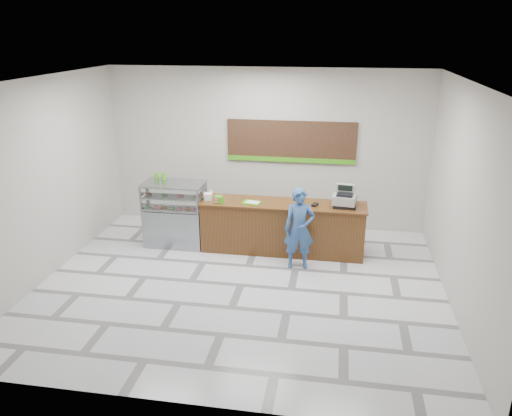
% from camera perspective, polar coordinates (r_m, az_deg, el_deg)
% --- Properties ---
extents(floor, '(7.00, 7.00, 0.00)m').
position_cam_1_polar(floor, '(8.87, -1.75, -8.80)').
color(floor, silver).
rests_on(floor, ground).
extents(back_wall, '(7.00, 0.00, 7.00)m').
position_cam_1_polar(back_wall, '(11.03, 1.17, 6.73)').
color(back_wall, '#BAB4AA').
rests_on(back_wall, floor).
extents(ceiling, '(7.00, 7.00, 0.00)m').
position_cam_1_polar(ceiling, '(7.82, -2.03, 14.34)').
color(ceiling, silver).
rests_on(ceiling, back_wall).
extents(sales_counter, '(3.26, 0.76, 1.03)m').
position_cam_1_polar(sales_counter, '(9.96, 3.04, -2.20)').
color(sales_counter, brown).
rests_on(sales_counter, floor).
extents(display_case, '(1.22, 0.72, 1.33)m').
position_cam_1_polar(display_case, '(10.36, -9.23, -0.61)').
color(display_case, gray).
rests_on(display_case, floor).
extents(menu_board, '(2.80, 0.06, 0.90)m').
position_cam_1_polar(menu_board, '(10.89, 4.03, 7.50)').
color(menu_board, black).
rests_on(menu_board, back_wall).
extents(cash_register, '(0.48, 0.50, 0.41)m').
position_cam_1_polar(cash_register, '(9.70, 10.09, 1.09)').
color(cash_register, black).
rests_on(cash_register, sales_counter).
extents(card_terminal, '(0.14, 0.19, 0.04)m').
position_cam_1_polar(card_terminal, '(9.67, 6.76, 0.38)').
color(card_terminal, black).
rests_on(card_terminal, sales_counter).
extents(serving_tray, '(0.37, 0.29, 0.02)m').
position_cam_1_polar(serving_tray, '(9.76, -0.48, 0.64)').
color(serving_tray, '#42BE10').
rests_on(serving_tray, sales_counter).
extents(napkin_box, '(0.18, 0.18, 0.13)m').
position_cam_1_polar(napkin_box, '(9.97, -5.52, 1.32)').
color(napkin_box, white).
rests_on(napkin_box, sales_counter).
extents(straw_cup, '(0.07, 0.07, 0.11)m').
position_cam_1_polar(straw_cup, '(10.19, -5.18, 1.68)').
color(straw_cup, silver).
rests_on(straw_cup, sales_counter).
extents(promo_box, '(0.19, 0.16, 0.15)m').
position_cam_1_polar(promo_box, '(9.76, -4.32, 0.97)').
color(promo_box, '#409C16').
rests_on(promo_box, sales_counter).
extents(donut_decal, '(0.18, 0.18, 0.00)m').
position_cam_1_polar(donut_decal, '(9.58, 4.30, 0.16)').
color(donut_decal, pink).
rests_on(donut_decal, sales_counter).
extents(green_cup_left, '(0.09, 0.09, 0.13)m').
position_cam_1_polar(green_cup_left, '(10.49, -11.30, 3.68)').
color(green_cup_left, '#409C16').
rests_on(green_cup_left, display_case).
extents(green_cup_right, '(0.09, 0.09, 0.14)m').
position_cam_1_polar(green_cup_right, '(10.40, -10.50, 3.60)').
color(green_cup_right, '#409C16').
rests_on(green_cup_right, display_case).
extents(customer, '(0.61, 0.44, 1.54)m').
position_cam_1_polar(customer, '(9.23, 4.97, -2.37)').
color(customer, '#2D5188').
rests_on(customer, floor).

